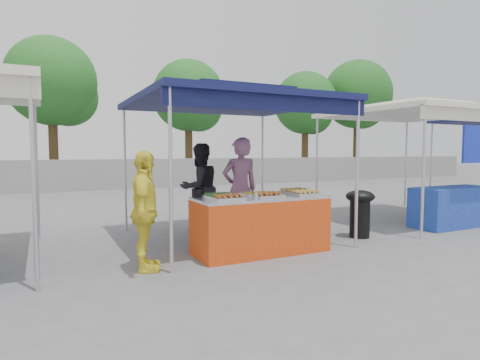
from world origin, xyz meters
name	(u,v)px	position (x,y,z in m)	size (l,w,h in m)	color
ground_plane	(257,251)	(0.00, 0.00, 0.00)	(80.00, 80.00, 0.00)	#5E5E61
back_wall	(124,174)	(0.00, 11.00, 0.60)	(40.00, 0.25, 1.20)	gray
main_canopy	(230,101)	(0.00, 0.97, 2.37)	(3.20, 3.20, 2.57)	silver
neighbor_stall_right	(430,147)	(4.50, 0.57, 1.60)	(3.20, 3.20, 2.57)	silver
tree_1	(55,86)	(-2.32, 12.73, 4.16)	(3.59, 3.54, 6.08)	#44311A
tree_2	(191,99)	(3.69, 13.45, 4.05)	(3.51, 3.45, 5.92)	#44311A
tree_3	(307,106)	(10.23, 12.96, 3.98)	(3.46, 3.39, 5.83)	#44311A
tree_4	(359,98)	(13.82, 12.86, 4.64)	(3.94, 3.94, 6.78)	#44311A
vendor_table	(261,225)	(0.00, -0.10, 0.43)	(2.00, 0.80, 0.85)	#CB4012
food_tray_fl	(228,198)	(-0.65, -0.34, 0.88)	(0.42, 0.30, 0.07)	silver
food_tray_fm	(268,196)	(-0.02, -0.34, 0.88)	(0.42, 0.30, 0.07)	silver
food_tray_fr	(305,194)	(0.63, -0.34, 0.88)	(0.42, 0.30, 0.07)	silver
food_tray_bl	(219,196)	(-0.66, -0.04, 0.88)	(0.42, 0.30, 0.07)	silver
food_tray_bm	(256,194)	(-0.04, -0.04, 0.88)	(0.42, 0.30, 0.07)	silver
food_tray_br	(294,192)	(0.65, -0.03, 0.88)	(0.42, 0.30, 0.07)	silver
cooking_pot	(199,193)	(-0.85, 0.25, 0.91)	(0.21, 0.21, 0.12)	black
skewer_cup	(256,196)	(-0.23, -0.38, 0.89)	(0.07, 0.07, 0.09)	silver
wok_burner	(360,209)	(2.09, 0.05, 0.50)	(0.50, 0.50, 0.85)	black
crate_left	(225,236)	(-0.29, 0.58, 0.15)	(0.50, 0.35, 0.30)	#152CAA
crate_right	(249,232)	(0.16, 0.59, 0.16)	(0.54, 0.38, 0.33)	#152CAA
crate_stacked	(249,213)	(0.16, 0.59, 0.49)	(0.54, 0.38, 0.33)	#152CAA
vendor_woman	(240,189)	(0.08, 0.76, 0.88)	(0.64, 0.42, 1.75)	#905C80
helper_man	(200,188)	(-0.27, 1.76, 0.84)	(0.81, 0.63, 1.67)	black
customer_person	(145,211)	(-1.77, -0.26, 0.77)	(0.90, 0.37, 1.54)	yellow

